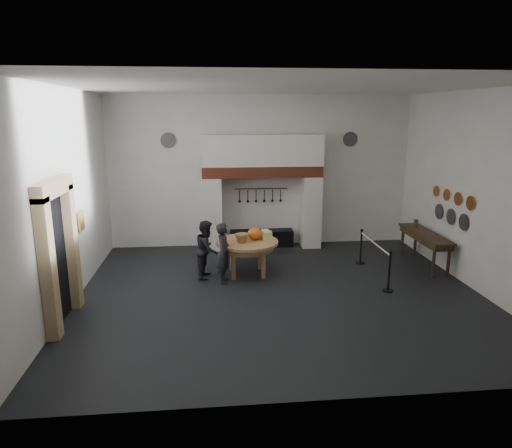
{
  "coord_description": "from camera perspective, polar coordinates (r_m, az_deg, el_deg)",
  "views": [
    {
      "loc": [
        -1.5,
        -9.58,
        4.0
      ],
      "look_at": [
        -0.43,
        1.11,
        1.35
      ],
      "focal_mm": 32.0,
      "sensor_mm": 36.0,
      "label": 1
    }
  ],
  "objects": [
    {
      "name": "pewter_jug",
      "position": [
        13.31,
        19.35,
        0.07
      ],
      "size": [
        0.12,
        0.12,
        0.22
      ],
      "primitive_type": "cylinder",
      "color": "#4F4F54",
      "rests_on": "side_table"
    },
    {
      "name": "barrier_post_far",
      "position": [
        12.62,
        12.98,
        -2.85
      ],
      "size": [
        0.05,
        0.05,
        0.9
      ],
      "primitive_type": "cylinder",
      "color": "black",
      "rests_on": "floor"
    },
    {
      "name": "wall_left",
      "position": [
        10.19,
        -22.75,
        2.89
      ],
      "size": [
        0.02,
        8.0,
        4.5
      ],
      "primitive_type": "cube",
      "color": "white",
      "rests_on": "floor"
    },
    {
      "name": "barrier_rope",
      "position": [
        11.6,
        14.64,
        -2.36
      ],
      "size": [
        0.04,
        2.0,
        0.04
      ],
      "primitive_type": "cylinder",
      "rotation": [
        1.57,
        0.0,
        0.0
      ],
      "color": "silver",
      "rests_on": "barrier_post_near"
    },
    {
      "name": "bread_loaf",
      "position": [
        11.68,
        -1.73,
        -1.35
      ],
      "size": [
        0.31,
        0.18,
        0.13
      ],
      "primitive_type": "ellipsoid",
      "color": "olive",
      "rests_on": "work_table"
    },
    {
      "name": "copper_pan_c",
      "position": [
        12.58,
        22.73,
        3.39
      ],
      "size": [
        0.03,
        0.3,
        0.3
      ],
      "primitive_type": "cylinder",
      "rotation": [
        0.0,
        1.57,
        0.0
      ],
      "color": "#C6662D",
      "rests_on": "wall_right"
    },
    {
      "name": "chimney_pier_right",
      "position": [
        13.87,
        6.82,
        1.58
      ],
      "size": [
        0.55,
        0.7,
        2.15
      ],
      "primitive_type": "cube",
      "color": "silver",
      "rests_on": "floor"
    },
    {
      "name": "chimney_pier_left",
      "position": [
        13.55,
        -5.46,
        1.32
      ],
      "size": [
        0.55,
        0.7,
        2.15
      ],
      "primitive_type": "cube",
      "color": "silver",
      "rests_on": "floor"
    },
    {
      "name": "pumpkin",
      "position": [
        11.44,
        -0.15,
        -1.2
      ],
      "size": [
        0.36,
        0.36,
        0.31
      ],
      "primitive_type": "ellipsoid",
      "color": "orange",
      "rests_on": "work_table"
    },
    {
      "name": "pewter_plate_back_right",
      "position": [
        14.2,
        11.71,
        10.34
      ],
      "size": [
        0.44,
        0.03,
        0.44
      ],
      "primitive_type": "cylinder",
      "rotation": [
        1.57,
        0.0,
        0.0
      ],
      "color": "#4C4C51",
      "rests_on": "wall_back"
    },
    {
      "name": "utensil_rail",
      "position": [
        13.77,
        0.63,
        4.44
      ],
      "size": [
        1.6,
        0.02,
        0.02
      ],
      "primitive_type": "cylinder",
      "rotation": [
        0.0,
        1.57,
        0.0
      ],
      "color": "black",
      "rests_on": "wall_back"
    },
    {
      "name": "copper_pan_b",
      "position": [
        12.1,
        23.94,
        2.9
      ],
      "size": [
        0.03,
        0.32,
        0.32
      ],
      "primitive_type": "cylinder",
      "rotation": [
        0.0,
        1.57,
        0.0
      ],
      "color": "#C6662D",
      "rests_on": "wall_right"
    },
    {
      "name": "iron_range",
      "position": [
        13.9,
        0.71,
        -1.8
      ],
      "size": [
        1.9,
        0.45,
        0.5
      ],
      "primitive_type": "cube",
      "color": "black",
      "rests_on": "floor"
    },
    {
      "name": "wall_right",
      "position": [
        11.44,
        26.08,
        3.64
      ],
      "size": [
        0.02,
        8.0,
        4.5
      ],
      "primitive_type": "cube",
      "color": "white",
      "rests_on": "floor"
    },
    {
      "name": "chimney_hood",
      "position": [
        13.36,
        0.78,
        9.21
      ],
      "size": [
        3.5,
        0.7,
        0.9
      ],
      "primitive_type": "cube",
      "color": "silver",
      "rests_on": "hearth_brick_band"
    },
    {
      "name": "wicker_basket",
      "position": [
        11.18,
        -1.81,
        -1.8
      ],
      "size": [
        0.35,
        0.35,
        0.22
      ],
      "primitive_type": "cone",
      "rotation": [
        3.14,
        0.0,
        -0.11
      ],
      "color": "#A47D3C",
      "rests_on": "work_table"
    },
    {
      "name": "door_jamb_near",
      "position": [
        8.82,
        -24.56,
        -5.28
      ],
      "size": [
        0.22,
        0.3,
        2.6
      ],
      "primitive_type": "cube",
      "color": "tan",
      "rests_on": "floor"
    },
    {
      "name": "door_recess",
      "position": [
        9.49,
        -23.73,
        -4.2
      ],
      "size": [
        0.04,
        1.1,
        2.5
      ],
      "primitive_type": "cube",
      "color": "black",
      "rests_on": "floor"
    },
    {
      "name": "hearth_brick_band",
      "position": [
        13.42,
        0.77,
        6.62
      ],
      "size": [
        3.5,
        0.72,
        0.32
      ],
      "primitive_type": "cube",
      "color": "#9E442B",
      "rests_on": "chimney_pier_left"
    },
    {
      "name": "visitor_far",
      "position": [
        11.28,
        -6.15,
        -3.14
      ],
      "size": [
        0.65,
        0.78,
        1.44
      ],
      "primitive_type": "imported",
      "rotation": [
        0.0,
        0.0,
        1.4
      ],
      "color": "black",
      "rests_on": "floor"
    },
    {
      "name": "wall_plaque",
      "position": [
        11.06,
        -21.02,
        0.38
      ],
      "size": [
        0.05,
        0.34,
        0.44
      ],
      "primitive_type": "cube",
      "color": "gold",
      "rests_on": "wall_left"
    },
    {
      "name": "pewter_plate_left",
      "position": [
        11.9,
        24.52,
        0.21
      ],
      "size": [
        0.03,
        0.4,
        0.4
      ],
      "primitive_type": "cylinder",
      "rotation": [
        0.0,
        1.57,
        0.0
      ],
      "color": "#4C4C51",
      "rests_on": "wall_right"
    },
    {
      "name": "ceiling",
      "position": [
        9.71,
        3.33,
        16.78
      ],
      "size": [
        9.0,
        8.0,
        0.02
      ],
      "primitive_type": "cube",
      "color": "silver",
      "rests_on": "wall_back"
    },
    {
      "name": "cheese_block_small",
      "position": [
        11.62,
        1.15,
        -1.23
      ],
      "size": [
        0.18,
        0.18,
        0.2
      ],
      "primitive_type": "cube",
      "color": "#FFFB98",
      "rests_on": "work_table"
    },
    {
      "name": "floor",
      "position": [
        10.49,
        2.99,
        -8.58
      ],
      "size": [
        9.0,
        8.0,
        0.02
      ],
      "primitive_type": "cube",
      "color": "black",
      "rests_on": "ground"
    },
    {
      "name": "pewter_plate_back_left",
      "position": [
        13.62,
        -10.92,
        10.24
      ],
      "size": [
        0.44,
        0.03,
        0.44
      ],
      "primitive_type": "cylinder",
      "rotation": [
        1.57,
        0.0,
        0.0
      ],
      "color": "#4C4C51",
      "rests_on": "wall_back"
    },
    {
      "name": "pewter_plate_mid",
      "position": [
        12.41,
        23.16,
        0.86
      ],
      "size": [
        0.03,
        0.4,
        0.4
      ],
      "primitive_type": "cylinder",
      "rotation": [
        0.0,
        1.57,
        0.0
      ],
      "color": "#4C4C51",
      "rests_on": "wall_right"
    },
    {
      "name": "copper_pan_a",
      "position": [
        11.64,
        25.25,
        2.37
      ],
      "size": [
        0.03,
        0.34,
        0.34
      ],
      "primitive_type": "cylinder",
      "rotation": [
        0.0,
        1.57,
        0.0
      ],
      "color": "#C6662D",
      "rests_on": "wall_right"
    },
    {
      "name": "work_table",
      "position": [
        11.37,
        -1.1,
        -2.28
      ],
      "size": [
        1.71,
        1.71,
        0.07
      ],
      "primitive_type": "cylinder",
      "rotation": [
        0.0,
        0.0,
        -0.11
      ],
      "color": "tan",
      "rests_on": "floor"
    },
    {
      "name": "pewter_plate_right",
      "position": [
        12.93,
        21.9,
        1.46
      ],
      "size": [
        0.03,
        0.4,
        0.4
      ],
      "primitive_type": "cylinder",
      "rotation": [
        0.0,
        1.57,
        0.0
      ],
      "color": "#4C4C51",
      "rests_on": "wall_right"
    },
    {
      "name": "cheese_block_big",
      "position": [
        11.33,
        1.43,
        -1.53
      ],
      "size": [
        0.22,
        0.22,
        0.24
      ],
      "primitive_type": "cube",
      "color": "#CECD7B",
      "rests_on": "work_table"
    },
    {
      "name": "side_table",
      "position": [
        12.82,
        20.41,
        -1.17
      ],
      "size": [
        0.55,
        2.2,
        0.06
      ],
      "primitive_type": "cube",
      "color": "#392A14",
      "rests_on": "floor"
    },
    {
      "name": "wall_front",
      "position": [
        6.04,
        8.94,
        -3.15
      ],
      "size": [
        9.0,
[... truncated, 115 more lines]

